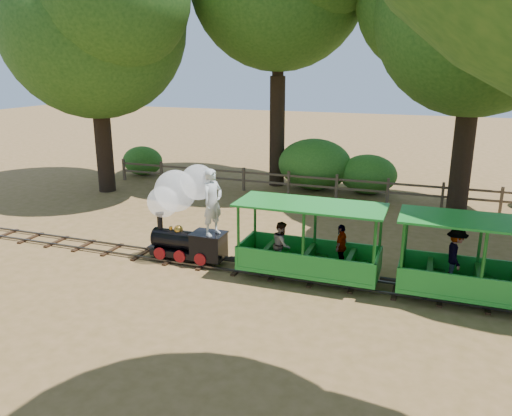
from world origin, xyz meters
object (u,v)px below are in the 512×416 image
(carriage_rear, at_px, (479,269))
(fence, at_px, (312,183))
(locomotive, at_px, (184,206))
(carriage_front, at_px, (308,251))

(carriage_rear, xyz_separation_m, fence, (-5.75, 7.94, -0.24))
(carriage_rear, distance_m, fence, 9.81)
(locomotive, height_order, carriage_front, locomotive)
(carriage_rear, bearing_deg, fence, 125.91)
(carriage_front, height_order, carriage_rear, same)
(locomotive, bearing_deg, carriage_rear, -0.04)
(carriage_front, xyz_separation_m, fence, (-1.85, 8.03, -0.19))
(carriage_front, distance_m, carriage_rear, 3.91)
(carriage_rear, relative_size, fence, 0.20)
(locomotive, xyz_separation_m, carriage_front, (3.46, -0.09, -0.80))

